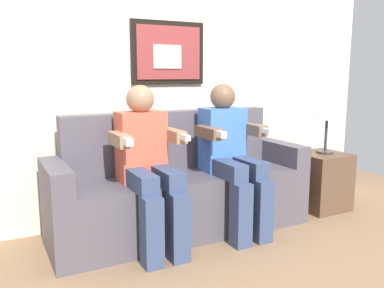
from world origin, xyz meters
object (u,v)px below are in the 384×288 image
Objects in this scene: couch at (181,191)px; table_lamp at (327,112)px; person_on_left at (148,162)px; side_table_right at (321,181)px; person_on_right at (231,153)px.

table_lamp is (1.34, -0.12, 0.55)m from couch.
couch is at bearing 27.02° from person_on_left.
couch is 1.76× the size of person_on_left.
side_table_right is 0.61m from table_lamp.
person_on_left reaches higher than table_lamp.
side_table_right is 1.09× the size of table_lamp.
person_on_left is 0.66m from person_on_right.
person_on_left reaches higher than side_table_right.
person_on_left is 2.41× the size of table_lamp.
person_on_left reaches higher than couch.
person_on_right is 1.06m from side_table_right.
table_lamp is at bearing 2.79° from person_on_right.
couch is 0.47m from person_on_right.
table_lamp reaches higher than side_table_right.
couch is 0.47m from person_on_left.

